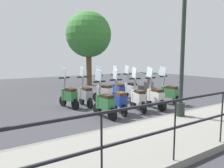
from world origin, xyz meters
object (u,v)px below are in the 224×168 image
(lamp_post_near, at_px, (183,52))
(scooter_near_0, at_px, (169,93))
(tree_distant, at_px, (89,35))
(potted_palm, at_px, (149,82))
(scooter_near_3, at_px, (119,100))
(scooter_far_0, at_px, (131,89))
(scooter_near_1, at_px, (155,96))
(scooter_far_1, at_px, (118,90))
(scooter_near_2, at_px, (138,97))
(scooter_far_4, at_px, (69,95))
(scooter_near_4, at_px, (105,103))
(scooter_far_2, at_px, (104,92))
(scooter_far_3, at_px, (86,94))

(lamp_post_near, height_order, scooter_near_0, lamp_post_near)
(tree_distant, height_order, potted_palm, tree_distant)
(scooter_near_3, height_order, scooter_far_0, same)
(scooter_near_1, height_order, scooter_far_1, same)
(scooter_near_1, bearing_deg, scooter_far_1, 13.59)
(tree_distant, xyz_separation_m, scooter_near_3, (-7.14, 2.67, -2.87))
(scooter_near_2, relative_size, scooter_far_1, 1.00)
(scooter_far_0, bearing_deg, scooter_far_4, 97.65)
(scooter_near_0, bearing_deg, lamp_post_near, 133.56)
(scooter_near_4, distance_m, scooter_far_4, 1.91)
(scooter_near_1, bearing_deg, scooter_near_4, 94.91)
(potted_palm, xyz_separation_m, scooter_far_0, (-1.65, 2.68, 0.04))
(scooter_far_2, bearing_deg, scooter_near_4, 133.50)
(tree_distant, relative_size, scooter_near_0, 3.16)
(lamp_post_near, xyz_separation_m, scooter_near_2, (1.66, 0.25, -1.57))
(tree_distant, bearing_deg, scooter_far_1, 165.10)
(scooter_near_4, relative_size, scooter_far_4, 1.00)
(scooter_far_1, xyz_separation_m, scooter_far_4, (-0.04, 2.32, 0.00))
(lamp_post_near, distance_m, tree_distant, 9.08)
(scooter_far_1, distance_m, scooter_far_4, 2.32)
(scooter_near_0, relative_size, scooter_near_1, 1.00)
(potted_palm, height_order, scooter_far_2, scooter_far_2)
(scooter_far_3, bearing_deg, scooter_near_3, -159.44)
(potted_palm, bearing_deg, scooter_near_2, 132.27)
(scooter_near_4, relative_size, scooter_far_2, 1.00)
(lamp_post_near, distance_m, scooter_far_4, 4.33)
(scooter_far_2, height_order, scooter_far_3, same)
(tree_distant, height_order, scooter_far_3, tree_distant)
(scooter_near_1, bearing_deg, scooter_near_0, -71.90)
(potted_palm, height_order, scooter_far_0, scooter_far_0)
(tree_distant, xyz_separation_m, scooter_near_0, (-7.09, 0.16, -2.87))
(lamp_post_near, distance_m, scooter_near_0, 2.76)
(lamp_post_near, xyz_separation_m, scooter_near_0, (1.74, -1.46, -1.57))
(tree_distant, height_order, scooter_far_1, tree_distant)
(lamp_post_near, distance_m, scooter_near_2, 2.30)
(scooter_far_3, distance_m, scooter_far_4, 0.65)
(lamp_post_near, relative_size, potted_palm, 4.06)
(tree_distant, height_order, scooter_near_3, tree_distant)
(potted_palm, distance_m, scooter_near_3, 5.73)
(lamp_post_near, xyz_separation_m, scooter_far_3, (3.28, 1.50, -1.57))
(scooter_far_2, bearing_deg, scooter_near_2, 175.88)
(scooter_near_1, height_order, scooter_far_2, same)
(scooter_near_0, xyz_separation_m, scooter_near_3, (-0.04, 2.51, 0.00))
(scooter_near_4, height_order, scooter_far_3, same)
(lamp_post_near, bearing_deg, scooter_far_0, -14.14)
(scooter_far_2, xyz_separation_m, scooter_far_4, (0.01, 1.54, 0.00))
(scooter_near_4, bearing_deg, potted_palm, -59.13)
(scooter_near_0, relative_size, scooter_near_3, 1.00)
(scooter_near_1, xyz_separation_m, scooter_near_3, (0.18, 1.51, 0.00))
(scooter_near_3, distance_m, scooter_far_1, 2.15)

